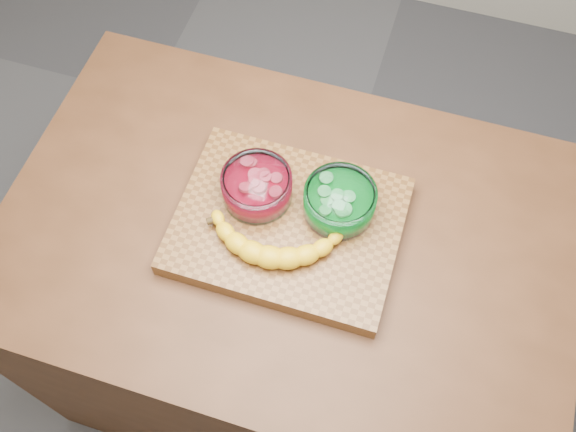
% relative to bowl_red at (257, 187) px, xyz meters
% --- Properties ---
extents(ground, '(3.50, 3.50, 0.00)m').
position_rel_bowl_red_xyz_m(ground, '(0.08, -0.04, -0.97)').
color(ground, '#535357').
rests_on(ground, ground).
extents(counter, '(1.20, 0.80, 0.90)m').
position_rel_bowl_red_xyz_m(counter, '(0.08, -0.04, -0.52)').
color(counter, '#4F2D17').
rests_on(counter, ground).
extents(cutting_board, '(0.45, 0.35, 0.04)m').
position_rel_bowl_red_xyz_m(cutting_board, '(0.08, -0.04, -0.05)').
color(cutting_board, brown).
rests_on(cutting_board, counter).
extents(bowl_red, '(0.14, 0.14, 0.07)m').
position_rel_bowl_red_xyz_m(bowl_red, '(0.00, 0.00, 0.00)').
color(bowl_red, white).
rests_on(bowl_red, cutting_board).
extents(bowl_green, '(0.14, 0.14, 0.07)m').
position_rel_bowl_red_xyz_m(bowl_green, '(0.17, 0.02, 0.00)').
color(bowl_green, white).
rests_on(bowl_green, cutting_board).
extents(banana, '(0.30, 0.15, 0.04)m').
position_rel_bowl_red_xyz_m(banana, '(0.06, -0.10, -0.01)').
color(banana, gold).
rests_on(banana, cutting_board).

